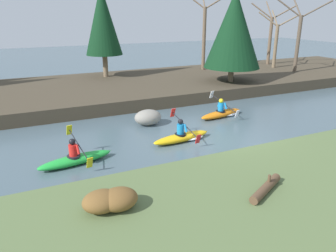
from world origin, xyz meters
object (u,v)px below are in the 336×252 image
boulder_midstream (148,117)px  driftwood_log (266,188)px  kayaker_trailing (76,158)px  kayaker_middle (184,136)px  kayaker_lead (223,113)px

boulder_midstream → driftwood_log: 8.17m
driftwood_log → kayaker_trailing: bearing=101.9°
kayaker_middle → driftwood_log: (-0.35, -5.56, 0.49)m
kayaker_trailing → boulder_midstream: 4.98m
kayaker_trailing → driftwood_log: kayaker_trailing is taller
kayaker_middle → boulder_midstream: 2.68m
kayaker_lead → boulder_midstream: (-4.06, 0.42, 0.18)m
kayaker_lead → kayaker_middle: size_ratio=1.00×
boulder_midstream → kayaker_lead: bearing=-5.9°
kayaker_middle → kayaker_lead: bearing=25.3°
kayaker_lead → driftwood_log: kayaker_lead is taller
kayaker_lead → boulder_midstream: 4.08m
driftwood_log → kayaker_lead: bearing=36.5°
kayaker_trailing → kayaker_middle: bearing=-5.1°
kayaker_lead → kayaker_middle: (-3.44, -2.18, 0.00)m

